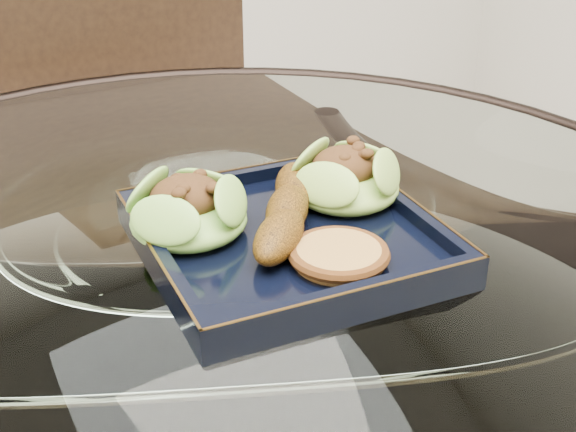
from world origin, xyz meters
name	(u,v)px	position (x,y,z in m)	size (l,w,h in m)	color
dining_table	(225,368)	(0.00, 0.00, 0.60)	(1.13, 1.13, 0.77)	white
dining_chair	(158,187)	(0.09, 0.52, 0.58)	(0.45, 0.45, 1.03)	black
navy_plate	(288,243)	(0.05, -0.06, 0.77)	(0.27, 0.27, 0.02)	black
lettuce_wrap_left	(188,213)	(-0.03, -0.01, 0.80)	(0.11, 0.11, 0.04)	#50982C
lettuce_wrap_right	(346,181)	(0.14, -0.01, 0.80)	(0.11, 0.11, 0.04)	#5E8D29
roasted_plantain	(287,210)	(0.06, -0.04, 0.80)	(0.19, 0.04, 0.04)	#6A400B
crumb_patty	(339,256)	(0.07, -0.12, 0.79)	(0.08, 0.08, 0.02)	#B3853B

